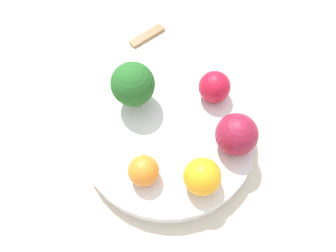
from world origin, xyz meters
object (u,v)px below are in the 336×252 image
object	(u,v)px
apple_green	(214,87)
orange_back	(143,171)
apple_red	(237,135)
bowl	(168,134)
broccoli	(133,85)
orange_front	(204,175)
spoon	(147,36)

from	to	relation	value
apple_green	orange_back	size ratio (longest dim) A/B	1.14
apple_red	bowl	bearing A→B (deg)	-42.46
broccoli	orange_front	size ratio (longest dim) A/B	1.53
apple_red	orange_front	size ratio (longest dim) A/B	1.18
orange_front	broccoli	bearing A→B (deg)	-81.54
spoon	bowl	bearing A→B (deg)	71.94
broccoli	apple_green	bearing A→B (deg)	155.98
orange_back	spoon	size ratio (longest dim) A/B	0.58
apple_red	apple_green	size ratio (longest dim) A/B	1.23
apple_red	spoon	bearing A→B (deg)	-88.84
broccoli	apple_green	xyz separation A→B (m)	(-0.11, 0.05, -0.02)
broccoli	orange_front	world-z (taller)	broccoli
apple_red	spoon	size ratio (longest dim) A/B	0.81
orange_front	spoon	world-z (taller)	orange_front
orange_front	apple_red	bearing A→B (deg)	-157.89
apple_green	orange_back	xyz separation A→B (m)	(0.15, 0.06, -0.00)
broccoli	apple_red	xyz separation A→B (m)	(-0.09, 0.13, -0.01)
orange_back	apple_red	bearing A→B (deg)	172.64
broccoli	apple_red	size ratio (longest dim) A/B	1.30
bowl	spoon	distance (m)	0.21
broccoli	apple_red	world-z (taller)	broccoli
apple_red	spoon	distance (m)	0.27
broccoli	spoon	xyz separation A→B (m)	(-0.08, -0.13, -0.07)
apple_green	orange_back	distance (m)	0.16
broccoli	orange_front	xyz separation A→B (m)	(-0.02, 0.16, -0.02)
bowl	apple_red	world-z (taller)	apple_red
bowl	apple_red	size ratio (longest dim) A/B	4.43
bowl	spoon	world-z (taller)	bowl
broccoli	orange_back	distance (m)	0.12
spoon	apple_red	bearing A→B (deg)	91.16
bowl	orange_back	size ratio (longest dim) A/B	6.21
orange_front	spoon	bearing A→B (deg)	-101.99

